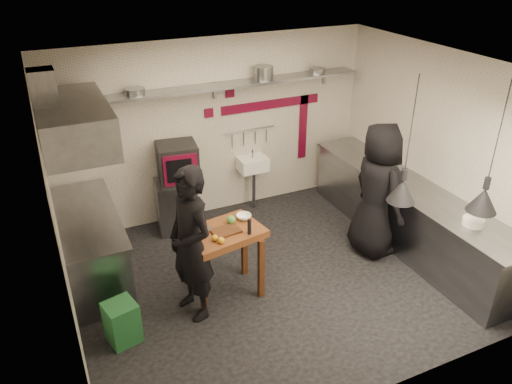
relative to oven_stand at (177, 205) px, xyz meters
name	(u,v)px	position (x,y,z in m)	size (l,w,h in m)	color
floor	(274,278)	(0.79, -1.77, -0.40)	(5.00, 5.00, 0.00)	black
ceiling	(279,68)	(0.79, -1.77, 2.40)	(5.00, 5.00, 0.00)	silver
wall_back	(215,129)	(0.79, 0.33, 1.00)	(5.00, 0.04, 2.80)	silver
wall_front	(384,283)	(0.79, -3.87, 1.00)	(5.00, 0.04, 2.80)	silver
wall_left	(58,230)	(-1.71, -1.77, 1.00)	(0.04, 4.20, 2.80)	silver
wall_right	(436,151)	(3.29, -1.77, 1.00)	(0.04, 4.20, 2.80)	silver
red_band_horiz	(271,104)	(1.74, 0.31, 1.28)	(1.70, 0.02, 0.14)	#5F0823
red_band_vert	(303,127)	(2.34, 0.31, 0.80)	(0.14, 0.02, 1.10)	#5F0823
red_tile_a	(230,93)	(1.04, 0.31, 1.55)	(0.14, 0.02, 0.14)	#5F0823
red_tile_b	(209,113)	(0.69, 0.31, 1.28)	(0.14, 0.02, 0.14)	#5F0823
back_shelf	(218,86)	(0.79, 0.15, 1.72)	(4.60, 0.34, 0.04)	slate
shelf_bracket_left	(82,107)	(-1.11, 0.30, 1.62)	(0.04, 0.06, 0.24)	slate
shelf_bracket_mid	(214,90)	(0.79, 0.30, 1.62)	(0.04, 0.06, 0.24)	slate
shelf_bracket_right	(324,77)	(2.69, 0.30, 1.62)	(0.04, 0.06, 0.24)	slate
pan_far_left	(135,92)	(-0.40, 0.15, 1.79)	(0.27, 0.27, 0.09)	slate
pan_mid_left	(134,92)	(-0.42, 0.15, 1.78)	(0.22, 0.22, 0.07)	slate
stock_pot	(264,73)	(1.53, 0.15, 1.84)	(0.29, 0.29, 0.20)	slate
pan_right	(317,70)	(2.46, 0.15, 1.78)	(0.25, 0.25, 0.08)	slate
oven_stand	(177,205)	(0.00, 0.00, 0.00)	(0.58, 0.53, 0.80)	slate
combi_oven	(178,163)	(0.08, 0.02, 0.69)	(0.56, 0.53, 0.58)	black
oven_door	(181,170)	(0.04, -0.25, 0.69)	(0.49, 0.03, 0.46)	#5F0823
oven_glass	(179,171)	(0.02, -0.26, 0.69)	(0.36, 0.02, 0.34)	black
hand_sink	(253,164)	(1.34, 0.15, 0.38)	(0.46, 0.34, 0.22)	white
sink_tap	(253,154)	(1.34, 0.15, 0.56)	(0.03, 0.03, 0.14)	slate
sink_drain	(254,189)	(1.34, 0.11, -0.06)	(0.06, 0.06, 0.66)	slate
utensil_rail	(249,130)	(1.34, 0.29, 0.92)	(0.02, 0.02, 0.90)	slate
counter_right	(407,215)	(2.94, -1.77, 0.05)	(0.70, 3.80, 0.90)	slate
counter_right_top	(412,187)	(2.94, -1.77, 0.52)	(0.76, 3.90, 0.03)	slate
plate_stack	(473,222)	(2.91, -2.93, 0.57)	(0.26, 0.26, 0.09)	white
small_bowl_right	(472,223)	(2.89, -2.92, 0.56)	(0.22, 0.22, 0.05)	white
counter_left	(92,247)	(-1.36, -0.72, 0.05)	(0.70, 1.90, 0.90)	slate
counter_left_top	(86,216)	(-1.36, -0.72, 0.52)	(0.76, 2.00, 0.03)	slate
extractor_hood	(74,123)	(-1.31, -0.72, 1.75)	(0.78, 1.60, 0.50)	slate
hood_duct	(44,92)	(-1.56, -0.72, 2.15)	(0.28, 0.28, 0.50)	slate
green_bin	(122,322)	(-1.26, -2.08, -0.15)	(0.33, 0.33, 0.50)	#1E5A2B
prep_table	(225,262)	(0.10, -1.76, 0.06)	(0.92, 0.64, 0.92)	brown
cutting_board	(226,231)	(0.11, -1.80, 0.53)	(0.34, 0.24, 0.03)	#4D2813
pepper_mill	(249,227)	(0.35, -1.96, 0.62)	(0.05, 0.05, 0.20)	black
lemon_a	(215,238)	(-0.07, -1.93, 0.56)	(0.07, 0.07, 0.07)	gold
lemon_b	(221,240)	(-0.03, -2.01, 0.56)	(0.08, 0.08, 0.08)	gold
veg_ball	(231,220)	(0.24, -1.65, 0.57)	(0.11, 0.11, 0.11)	#4F953D
steel_tray	(204,230)	(-0.12, -1.67, 0.54)	(0.17, 0.11, 0.03)	slate
bowl	(244,217)	(0.43, -1.61, 0.55)	(0.19, 0.19, 0.06)	white
heat_lamp_near	(409,141)	(2.03, -2.58, 1.65)	(0.33, 0.33, 1.51)	black
heat_lamp_far	(495,149)	(2.75, -3.12, 1.63)	(0.34, 0.34, 1.54)	black
chef_left	(191,245)	(-0.37, -1.95, 0.55)	(0.70, 0.46, 1.91)	black
chef_right	(377,191)	(2.36, -1.75, 0.57)	(0.94, 0.61, 1.93)	black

